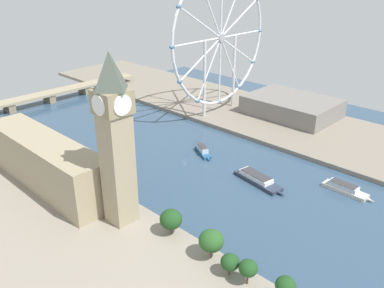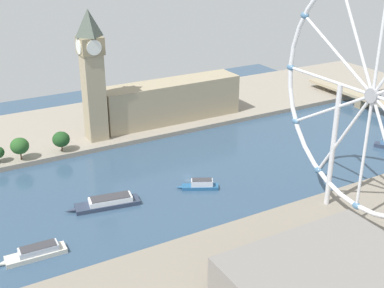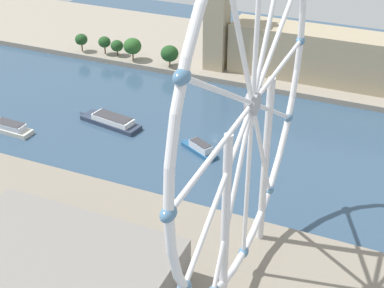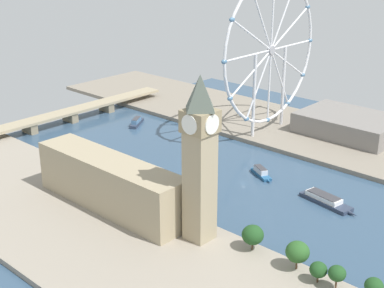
{
  "view_description": "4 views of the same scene",
  "coord_description": "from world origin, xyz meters",
  "px_view_note": "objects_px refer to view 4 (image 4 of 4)",
  "views": [
    {
      "loc": [
        -164.73,
        -165.36,
        116.53
      ],
      "look_at": [
        12.19,
        5.01,
        6.52
      ],
      "focal_mm": 37.66,
      "sensor_mm": 36.0,
      "label": 1
    },
    {
      "loc": [
        222.21,
        -122.61,
        127.85
      ],
      "look_at": [
        -8.09,
        7.44,
        14.9
      ],
      "focal_mm": 47.61,
      "sensor_mm": 36.0,
      "label": 2
    },
    {
      "loc": [
        215.21,
        81.56,
        131.93
      ],
      "look_at": [
        21.22,
        -2.63,
        6.68
      ],
      "focal_mm": 52.92,
      "sensor_mm": 36.0,
      "label": 3
    },
    {
      "loc": [
        -248.53,
        -186.67,
        142.26
      ],
      "look_at": [
        13.24,
        54.75,
        7.71
      ],
      "focal_mm": 52.35,
      "sensor_mm": 36.0,
      "label": 4
    }
  ],
  "objects_px": {
    "tour_boat_0": "(261,172)",
    "tour_boat_3": "(326,200)",
    "ferris_wheel": "(271,51)",
    "river_bridge": "(70,113)",
    "riverside_hall": "(349,124)",
    "tour_boat_2": "(137,122)",
    "parliament_block": "(110,183)",
    "clock_tower": "(200,157)"
  },
  "relations": [
    {
      "from": "clock_tower",
      "to": "parliament_block",
      "type": "distance_m",
      "value": 64.65
    },
    {
      "from": "riverside_hall",
      "to": "tour_boat_3",
      "type": "relative_size",
      "value": 1.86
    },
    {
      "from": "clock_tower",
      "to": "tour_boat_2",
      "type": "distance_m",
      "value": 191.72
    },
    {
      "from": "riverside_hall",
      "to": "river_bridge",
      "type": "height_order",
      "value": "riverside_hall"
    },
    {
      "from": "parliament_block",
      "to": "ferris_wheel",
      "type": "relative_size",
      "value": 0.86
    },
    {
      "from": "tour_boat_2",
      "to": "tour_boat_3",
      "type": "xyz_separation_m",
      "value": [
        -20.88,
        -180.67,
        -0.22
      ]
    },
    {
      "from": "river_bridge",
      "to": "tour_boat_2",
      "type": "relative_size",
      "value": 7.59
    },
    {
      "from": "ferris_wheel",
      "to": "tour_boat_3",
      "type": "xyz_separation_m",
      "value": [
        -73.64,
        -92.63,
        -60.74
      ]
    },
    {
      "from": "clock_tower",
      "to": "tour_boat_0",
      "type": "relative_size",
      "value": 3.77
    },
    {
      "from": "parliament_block",
      "to": "tour_boat_3",
      "type": "distance_m",
      "value": 120.04
    },
    {
      "from": "tour_boat_3",
      "to": "clock_tower",
      "type": "bearing_deg",
      "value": -96.69
    },
    {
      "from": "tour_boat_2",
      "to": "river_bridge",
      "type": "bearing_deg",
      "value": 92.45
    },
    {
      "from": "ferris_wheel",
      "to": "river_bridge",
      "type": "bearing_deg",
      "value": 121.87
    },
    {
      "from": "parliament_block",
      "to": "tour_boat_2",
      "type": "distance_m",
      "value": 148.13
    },
    {
      "from": "ferris_wheel",
      "to": "riverside_hall",
      "type": "xyz_separation_m",
      "value": [
        33.65,
        -49.41,
        -52.59
      ]
    },
    {
      "from": "clock_tower",
      "to": "tour_boat_2",
      "type": "height_order",
      "value": "clock_tower"
    },
    {
      "from": "tour_boat_2",
      "to": "riverside_hall",
      "type": "bearing_deg",
      "value": -89.0
    },
    {
      "from": "riverside_hall",
      "to": "tour_boat_3",
      "type": "height_order",
      "value": "riverside_hall"
    },
    {
      "from": "parliament_block",
      "to": "river_bridge",
      "type": "height_order",
      "value": "parliament_block"
    },
    {
      "from": "river_bridge",
      "to": "tour_boat_3",
      "type": "xyz_separation_m",
      "value": [
        9.59,
        -226.51,
        -5.03
      ]
    },
    {
      "from": "ferris_wheel",
      "to": "tour_boat_3",
      "type": "bearing_deg",
      "value": -128.48
    },
    {
      "from": "tour_boat_0",
      "to": "ferris_wheel",
      "type": "bearing_deg",
      "value": 150.81
    },
    {
      "from": "parliament_block",
      "to": "riverside_hall",
      "type": "bearing_deg",
      "value": -10.92
    },
    {
      "from": "river_bridge",
      "to": "tour_boat_2",
      "type": "xyz_separation_m",
      "value": [
        30.47,
        -45.83,
        -4.81
      ]
    },
    {
      "from": "clock_tower",
      "to": "riverside_hall",
      "type": "distance_m",
      "value": 191.45
    },
    {
      "from": "tour_boat_0",
      "to": "tour_boat_3",
      "type": "height_order",
      "value": "tour_boat_0"
    },
    {
      "from": "tour_boat_0",
      "to": "tour_boat_2",
      "type": "xyz_separation_m",
      "value": [
        14.26,
        131.39,
        0.15
      ]
    },
    {
      "from": "tour_boat_2",
      "to": "tour_boat_3",
      "type": "height_order",
      "value": "tour_boat_2"
    },
    {
      "from": "riverside_hall",
      "to": "tour_boat_2",
      "type": "relative_size",
      "value": 2.88
    },
    {
      "from": "tour_boat_2",
      "to": "tour_boat_3",
      "type": "bearing_deg",
      "value": -127.75
    },
    {
      "from": "clock_tower",
      "to": "tour_boat_0",
      "type": "height_order",
      "value": "clock_tower"
    },
    {
      "from": "parliament_block",
      "to": "tour_boat_0",
      "type": "xyz_separation_m",
      "value": [
        94.18,
        -31.51,
        -14.6
      ]
    },
    {
      "from": "parliament_block",
      "to": "tour_boat_2",
      "type": "bearing_deg",
      "value": 42.65
    },
    {
      "from": "tour_boat_0",
      "to": "tour_boat_2",
      "type": "bearing_deg",
      "value": -158.28
    },
    {
      "from": "ferris_wheel",
      "to": "tour_boat_0",
      "type": "xyz_separation_m",
      "value": [
        -67.02,
        -43.35,
        -60.67
      ]
    },
    {
      "from": "ferris_wheel",
      "to": "tour_boat_2",
      "type": "bearing_deg",
      "value": 120.93
    },
    {
      "from": "tour_boat_0",
      "to": "clock_tower",
      "type": "bearing_deg",
      "value": -45.38
    },
    {
      "from": "clock_tower",
      "to": "parliament_block",
      "type": "bearing_deg",
      "value": 97.63
    },
    {
      "from": "river_bridge",
      "to": "tour_boat_0",
      "type": "height_order",
      "value": "river_bridge"
    },
    {
      "from": "parliament_block",
      "to": "ferris_wheel",
      "type": "xyz_separation_m",
      "value": [
        161.19,
        11.84,
        46.07
      ]
    },
    {
      "from": "riverside_hall",
      "to": "tour_boat_0",
      "type": "relative_size",
      "value": 3.22
    },
    {
      "from": "tour_boat_2",
      "to": "clock_tower",
      "type": "bearing_deg",
      "value": -153.79
    }
  ]
}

